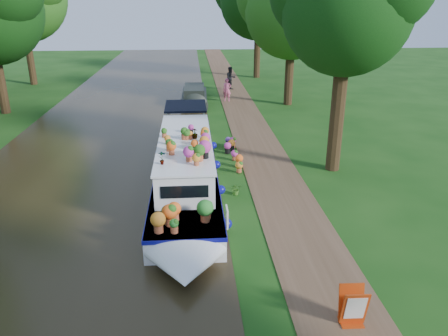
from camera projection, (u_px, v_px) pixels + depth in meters
ground at (251, 203)px, 15.12m from camera, size 100.00×100.00×0.00m
canal_water at (75, 209)px, 14.69m from camera, size 10.00×100.00×0.02m
towpath at (285, 202)px, 15.20m from camera, size 2.20×100.00×0.03m
plant_boat at (186, 166)px, 16.11m from camera, size 2.29×13.52×2.30m
tree_near_overhang at (347, 0)px, 15.86m from camera, size 5.52×5.28×8.99m
tree_near_mid at (292, 2)px, 27.14m from camera, size 6.90×6.60×9.40m
second_boat at (194, 97)px, 29.51m from camera, size 1.79×5.93×1.14m
sandwich_board at (353, 308)px, 9.35m from camera, size 0.56×0.45×0.88m
pedestrian_pink at (227, 90)px, 29.94m from camera, size 0.61×0.44×1.56m
pedestrian_dark at (231, 78)px, 33.77m from camera, size 1.06×0.97×1.75m
verge_plant at (236, 189)px, 15.73m from camera, size 0.42×0.37×0.43m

